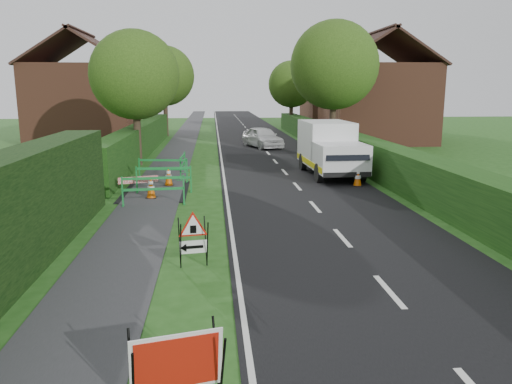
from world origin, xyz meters
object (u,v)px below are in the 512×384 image
works_van (330,147)px  triangle_sign (192,235)px  hatchback_car (263,137)px  red_rect_sign (177,364)px

works_van → triangle_sign: bearing=-118.0°
works_van → hatchback_car: bearing=98.4°
triangle_sign → red_rect_sign: bearing=-99.1°
hatchback_car → works_van: bearing=-98.2°
triangle_sign → works_van: bearing=54.5°
red_rect_sign → hatchback_car: hatchback_car is taller
red_rect_sign → hatchback_car: bearing=68.8°
works_van → hatchback_car: 11.12m
works_van → hatchback_car: works_van is taller
triangle_sign → hatchback_car: 22.74m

